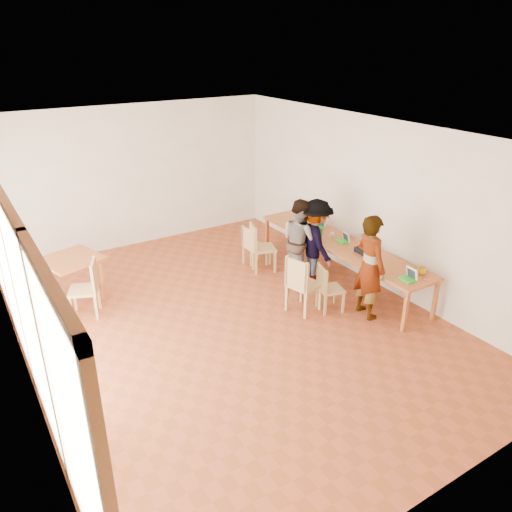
% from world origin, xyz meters
% --- Properties ---
extents(ground, '(8.00, 8.00, 0.00)m').
position_xyz_m(ground, '(0.00, 0.00, 0.00)').
color(ground, '#A54A28').
rests_on(ground, ground).
extents(wall_back, '(6.00, 0.10, 3.00)m').
position_xyz_m(wall_back, '(0.00, 4.00, 1.50)').
color(wall_back, white).
rests_on(wall_back, ground).
extents(wall_front, '(6.00, 0.10, 3.00)m').
position_xyz_m(wall_front, '(0.00, -4.00, 1.50)').
color(wall_front, white).
rests_on(wall_front, ground).
extents(wall_right, '(0.10, 8.00, 3.00)m').
position_xyz_m(wall_right, '(3.00, 0.00, 1.50)').
color(wall_right, white).
rests_on(wall_right, ground).
extents(window_wall, '(0.10, 8.00, 3.00)m').
position_xyz_m(window_wall, '(-2.96, 0.00, 1.50)').
color(window_wall, white).
rests_on(window_wall, ground).
extents(ceiling, '(6.00, 8.00, 0.04)m').
position_xyz_m(ceiling, '(0.00, 0.00, 3.02)').
color(ceiling, white).
rests_on(ceiling, wall_back).
extents(communal_table, '(0.80, 4.00, 0.75)m').
position_xyz_m(communal_table, '(2.50, 0.24, 0.70)').
color(communal_table, '#AE5A26').
rests_on(communal_table, ground).
extents(side_table, '(0.90, 0.90, 0.75)m').
position_xyz_m(side_table, '(-1.88, 2.18, 0.67)').
color(side_table, '#AE5A26').
rests_on(side_table, ground).
extents(chair_near, '(0.47, 0.47, 0.44)m').
position_xyz_m(chair_near, '(1.54, -0.54, 0.50)').
color(chair_near, tan).
rests_on(chair_near, ground).
extents(chair_mid, '(0.57, 0.57, 0.53)m').
position_xyz_m(chair_mid, '(1.14, -0.36, 0.61)').
color(chair_mid, tan).
rests_on(chair_mid, ground).
extents(chair_far, '(0.42, 0.42, 0.44)m').
position_xyz_m(chair_far, '(1.43, 1.63, 0.51)').
color(chair_far, tan).
rests_on(chair_far, ground).
extents(chair_empty, '(0.56, 0.56, 0.51)m').
position_xyz_m(chair_empty, '(1.43, 1.39, 0.58)').
color(chair_empty, tan).
rests_on(chair_empty, ground).
extents(chair_spare, '(0.59, 0.59, 0.51)m').
position_xyz_m(chair_spare, '(-1.80, 1.41, 0.59)').
color(chair_spare, tan).
rests_on(chair_spare, ground).
extents(person_near, '(0.48, 0.67, 1.74)m').
position_xyz_m(person_near, '(2.03, -1.00, 0.87)').
color(person_near, gray).
rests_on(person_near, ground).
extents(person_mid, '(0.66, 0.82, 1.59)m').
position_xyz_m(person_mid, '(1.85, 0.62, 0.80)').
color(person_mid, gray).
rests_on(person_mid, ground).
extents(person_far, '(0.81, 1.14, 1.60)m').
position_xyz_m(person_far, '(2.07, 0.42, 0.80)').
color(person_far, gray).
rests_on(person_far, ground).
extents(laptop_near, '(0.23, 0.26, 0.20)m').
position_xyz_m(laptop_near, '(2.40, -1.49, 0.81)').
color(laptop_near, green).
rests_on(laptop_near, communal_table).
extents(laptop_mid, '(0.22, 0.24, 0.18)m').
position_xyz_m(laptop_mid, '(2.59, 0.24, 0.80)').
color(laptop_mid, green).
rests_on(laptop_mid, communal_table).
extents(laptop_far, '(0.27, 0.29, 0.20)m').
position_xyz_m(laptop_far, '(2.66, 1.07, 0.81)').
color(laptop_far, green).
rests_on(laptop_far, communal_table).
extents(yellow_mug, '(0.17, 0.17, 0.11)m').
position_xyz_m(yellow_mug, '(2.73, -1.45, 0.80)').
color(yellow_mug, gold).
rests_on(yellow_mug, communal_table).
extents(green_bottle, '(0.07, 0.07, 0.28)m').
position_xyz_m(green_bottle, '(2.18, 0.44, 0.89)').
color(green_bottle, '#1B6321').
rests_on(green_bottle, communal_table).
extents(clear_glass, '(0.07, 0.07, 0.09)m').
position_xyz_m(clear_glass, '(2.47, 1.29, 0.80)').
color(clear_glass, silver).
rests_on(clear_glass, communal_table).
extents(condiment_cup, '(0.08, 0.08, 0.06)m').
position_xyz_m(condiment_cup, '(2.59, 0.58, 0.78)').
color(condiment_cup, white).
rests_on(condiment_cup, communal_table).
extents(pink_phone, '(0.05, 0.10, 0.01)m').
position_xyz_m(pink_phone, '(2.60, -1.65, 0.76)').
color(pink_phone, '#C73B54').
rests_on(pink_phone, communal_table).
extents(black_pouch, '(0.16, 0.26, 0.09)m').
position_xyz_m(black_pouch, '(2.51, -0.33, 0.80)').
color(black_pouch, black).
rests_on(black_pouch, communal_table).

